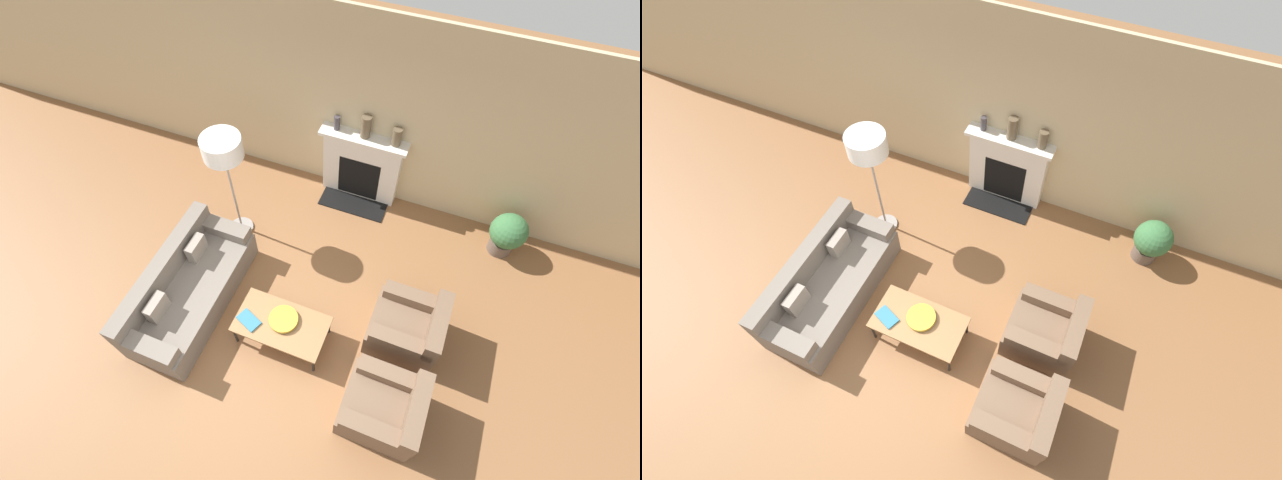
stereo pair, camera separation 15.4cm
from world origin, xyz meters
The scene contains 14 objects.
ground_plane centered at (0.00, 0.00, 0.00)m, with size 18.00×18.00×0.00m, color brown.
wall_back centered at (0.00, 3.14, 1.45)m, with size 18.00×0.06×2.90m.
fireplace centered at (0.25, 3.00, 0.58)m, with size 1.29×0.59×1.19m.
couch centered at (-1.24, 0.34, 0.30)m, with size 0.87×2.05×0.79m.
armchair_near centered at (1.60, -0.16, 0.30)m, with size 0.86×0.80×0.79m.
armchair_far centered at (1.60, 0.87, 0.30)m, with size 0.86×0.80×0.79m.
coffee_table centered at (0.13, 0.31, 0.38)m, with size 1.14×0.62×0.41m.
bowl centered at (0.14, 0.35, 0.44)m, with size 0.36×0.36×0.06m.
book centered at (-0.26, 0.19, 0.42)m, with size 0.33×0.27×0.02m.
floor_lamp centered at (-1.19, 1.68, 1.56)m, with size 0.51×0.51×1.80m.
mantel_vase_left centered at (-0.17, 3.01, 1.30)m, with size 0.09×0.09×0.21m.
mantel_vase_center_left centered at (0.25, 3.01, 1.36)m, with size 0.14×0.14×0.34m.
mantel_vase_center_right centered at (0.69, 3.01, 1.32)m, with size 0.13×0.13×0.27m.
potted_plant centered at (2.53, 2.71, 0.40)m, with size 0.52×0.52×0.71m.
Camera 1 is at (1.34, -1.48, 5.32)m, focal length 24.00 mm.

